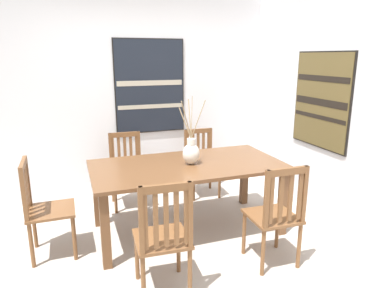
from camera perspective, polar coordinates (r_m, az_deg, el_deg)
The scene contains 12 objects.
ground_plane at distance 3.46m, azimuth -1.96°, elevation -18.27°, with size 6.40×6.40×0.03m, color #B2A89E.
wall_back at distance 4.75m, azimuth -9.05°, elevation 8.10°, with size 6.40×0.12×2.70m, color silver.
wall_side at distance 3.94m, azimuth 24.74°, elevation 5.73°, with size 0.12×6.40×2.70m, color silver.
dining_table at distance 3.67m, azimuth -0.75°, elevation -4.70°, with size 1.98×1.01×0.75m.
centerpiece_vase at distance 3.59m, azimuth -0.14°, elevation -1.33°, with size 0.27×0.18×0.70m.
chair_0 at distance 2.76m, azimuth -4.74°, elevation -14.83°, with size 0.44×0.44×0.97m.
chair_1 at distance 3.54m, azimuth -23.16°, elevation -9.49°, with size 0.42×0.42×0.94m.
chair_2 at distance 3.20m, azimuth 13.63°, elevation -11.12°, with size 0.43×0.43×0.96m.
chair_3 at distance 4.72m, azimuth 1.50°, elevation -2.65°, with size 0.44×0.44×0.88m.
chair_4 at distance 4.45m, azimuth -10.63°, elevation -3.81°, with size 0.43×0.43×0.91m.
painting_on_back_wall at distance 4.71m, azimuth -6.93°, elevation 9.35°, with size 0.94×0.05×1.23m.
painting_on_side_wall at distance 4.17m, azimuth 20.50°, elevation 6.74°, with size 0.05×0.89×1.07m.
Camera 1 is at (-0.88, -2.78, 1.84)m, focal length 32.50 mm.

